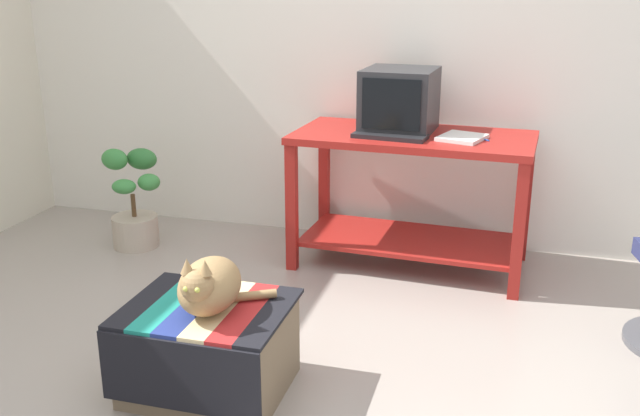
{
  "coord_description": "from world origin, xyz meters",
  "views": [
    {
      "loc": [
        0.88,
        -2.28,
        1.61
      ],
      "look_at": [
        0.01,
        0.85,
        0.55
      ],
      "focal_mm": 39.86,
      "sensor_mm": 36.0,
      "label": 1
    }
  ],
  "objects": [
    {
      "name": "cat",
      "position": [
        -0.2,
        0.01,
        0.48
      ],
      "size": [
        0.35,
        0.38,
        0.26
      ],
      "rotation": [
        0.0,
        0.0,
        0.08
      ],
      "color": "#9E7A4C",
      "rests_on": "ottoman_with_blanket"
    },
    {
      "name": "ottoman_with_blanket",
      "position": [
        -0.23,
        0.04,
        0.19
      ],
      "size": [
        0.64,
        0.54,
        0.37
      ],
      "color": "#7A664C",
      "rests_on": "ground_plane"
    },
    {
      "name": "keyboard",
      "position": [
        0.23,
        1.46,
        0.79
      ],
      "size": [
        0.41,
        0.2,
        0.02
      ],
      "primitive_type": "cube",
      "rotation": [
        0.0,
        0.0,
        -0.12
      ],
      "color": "black",
      "rests_on": "desk"
    },
    {
      "name": "tv_monitor",
      "position": [
        0.24,
        1.67,
        0.95
      ],
      "size": [
        0.41,
        0.44,
        0.35
      ],
      "rotation": [
        0.0,
        0.0,
        -0.05
      ],
      "color": "#28282B",
      "rests_on": "desk"
    },
    {
      "name": "pen",
      "position": [
        0.7,
        1.57,
        0.78
      ],
      "size": [
        0.11,
        0.1,
        0.01
      ],
      "primitive_type": "cylinder",
      "rotation": [
        0.0,
        1.57,
        2.39
      ],
      "color": "#2351B2",
      "rests_on": "desk"
    },
    {
      "name": "potted_plant",
      "position": [
        -1.35,
        1.43,
        0.25
      ],
      "size": [
        0.4,
        0.36,
        0.62
      ],
      "color": "#B7A893",
      "rests_on": "ground_plane"
    },
    {
      "name": "back_wall",
      "position": [
        0.0,
        2.05,
        1.3
      ],
      "size": [
        8.0,
        0.1,
        2.6
      ],
      "primitive_type": "cube",
      "color": "silver",
      "rests_on": "ground_plane"
    },
    {
      "name": "desk",
      "position": [
        0.34,
        1.6,
        0.53
      ],
      "size": [
        1.35,
        0.73,
        0.78
      ],
      "rotation": [
        0.0,
        0.0,
        -0.05
      ],
      "color": "maroon",
      "rests_on": "ground_plane"
    },
    {
      "name": "book",
      "position": [
        0.61,
        1.54,
        0.79
      ],
      "size": [
        0.28,
        0.3,
        0.02
      ],
      "primitive_type": "cube",
      "rotation": [
        0.0,
        0.0,
        -0.3
      ],
      "color": "white",
      "rests_on": "desk"
    },
    {
      "name": "ground_plane",
      "position": [
        0.0,
        0.0,
        0.0
      ],
      "size": [
        14.0,
        14.0,
        0.0
      ],
      "primitive_type": "plane",
      "color": "#9E9389"
    }
  ]
}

